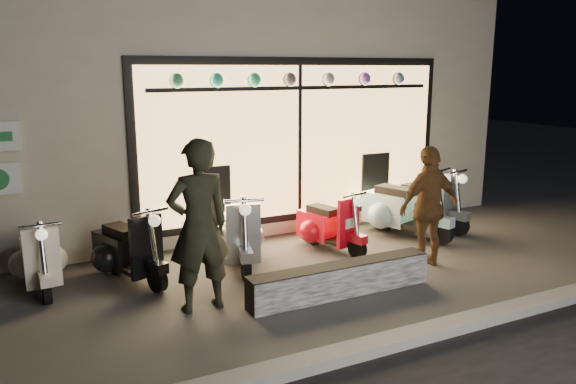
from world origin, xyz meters
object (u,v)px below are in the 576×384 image
graffiti_barrier (340,280)px  scooter_silver (238,234)px  scooter_red (325,225)px  woman (429,207)px  man (199,226)px

graffiti_barrier → scooter_silver: bearing=110.8°
scooter_silver → scooter_red: bearing=13.8°
graffiti_barrier → woman: woman is taller
graffiti_barrier → scooter_silver: 1.83m
scooter_silver → scooter_red: 1.41m
scooter_red → woman: size_ratio=0.76×
scooter_red → scooter_silver: bearing=165.0°
graffiti_barrier → man: size_ratio=1.22×
scooter_red → graffiti_barrier: bearing=-128.9°
scooter_red → woman: woman is taller
scooter_silver → man: (-0.99, -1.32, 0.58)m
scooter_silver → scooter_red: (1.41, -0.01, -0.04)m
graffiti_barrier → man: man is taller
graffiti_barrier → woman: (1.64, 0.37, 0.64)m
man → scooter_red: bearing=-154.2°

